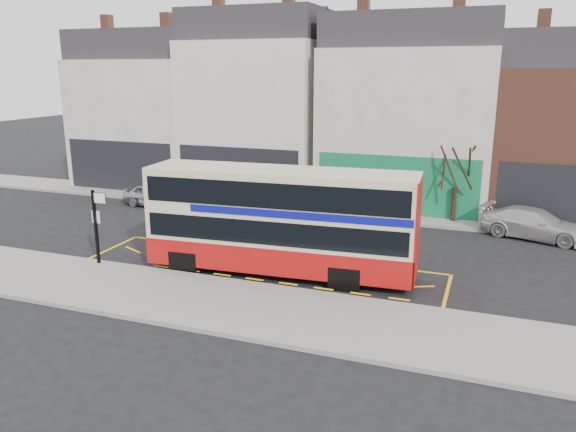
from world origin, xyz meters
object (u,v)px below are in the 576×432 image
at_px(bus_stop_post, 97,220).
at_px(double_decker_bus, 282,220).
at_px(car_silver, 155,195).
at_px(car_grey, 284,206).
at_px(street_tree_right, 457,156).
at_px(street_tree_left, 101,121).
at_px(car_white, 535,224).

bearing_deg(bus_stop_post, double_decker_bus, 11.02).
distance_m(double_decker_bus, car_silver, 12.91).
height_order(bus_stop_post, car_grey, bus_stop_post).
distance_m(bus_stop_post, street_tree_right, 16.86).
xyz_separation_m(car_grey, street_tree_left, (-13.99, 3.95, 3.49)).
height_order(car_silver, car_white, car_white).
bearing_deg(bus_stop_post, car_silver, 107.77).
height_order(street_tree_left, street_tree_right, street_tree_left).
xyz_separation_m(car_grey, street_tree_right, (8.08, 2.45, 2.63)).
relative_size(street_tree_left, street_tree_right, 1.25).
bearing_deg(car_silver, car_grey, -86.27).
height_order(car_silver, car_grey, car_grey).
bearing_deg(car_grey, street_tree_left, 63.36).
relative_size(bus_stop_post, car_grey, 0.63).
relative_size(double_decker_bus, bus_stop_post, 3.48).
bearing_deg(car_white, bus_stop_post, 138.27).
bearing_deg(double_decker_bus, car_silver, 140.55).
bearing_deg(street_tree_left, car_silver, -30.59).
distance_m(car_grey, street_tree_left, 14.95).
distance_m(bus_stop_post, street_tree_left, 16.27).
distance_m(car_silver, street_tree_right, 16.28).
xyz_separation_m(double_decker_bus, car_grey, (-2.61, 7.15, -1.33)).
height_order(double_decker_bus, street_tree_right, street_tree_right).
relative_size(car_grey, street_tree_left, 0.74).
distance_m(double_decker_bus, street_tree_left, 20.09).
xyz_separation_m(street_tree_left, street_tree_right, (22.07, -1.50, -0.85)).
height_order(bus_stop_post, car_silver, bus_stop_post).
distance_m(car_white, street_tree_left, 26.14).
bearing_deg(car_grey, car_silver, 76.92).
bearing_deg(car_grey, bus_stop_post, 143.34).
bearing_deg(car_grey, double_decker_bus, -170.80).
relative_size(bus_stop_post, street_tree_left, 0.47).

